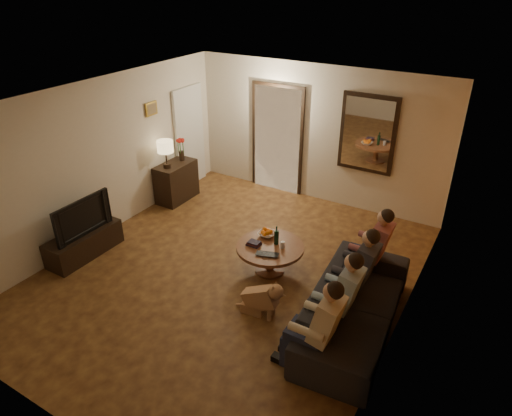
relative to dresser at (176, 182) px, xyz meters
The scene contains 33 objects.
floor 2.75m from the dresser, 34.41° to the right, with size 5.00×6.00×0.01m, color #422111.
ceiling 3.52m from the dresser, 34.41° to the right, with size 5.00×6.00×0.01m, color white.
back_wall 2.84m from the dresser, 32.96° to the left, with size 5.00×0.02×2.60m, color beige.
front_wall 5.15m from the dresser, 63.64° to the right, with size 5.00×0.02×2.60m, color beige.
left_wall 1.81m from the dresser, 99.21° to the right, with size 0.02×6.00×2.60m, color beige.
right_wall 5.08m from the dresser, 17.98° to the right, with size 0.02×6.00×2.60m, color beige.
orange_accent 5.07m from the dresser, 18.01° to the right, with size 0.01×6.00×2.60m, color #C96322.
kitchen_doorway 2.15m from the dresser, 44.78° to the left, with size 1.00×0.06×2.10m, color #FFE0A5.
door_trim 2.14m from the dresser, 44.58° to the left, with size 1.12×0.04×2.22m, color black.
fridge_glimpse 2.29m from the dresser, 40.34° to the left, with size 0.45×0.03×1.70m, color silver.
mirror_frame 3.72m from the dresser, 23.58° to the left, with size 1.00×0.05×1.40m, color black.
mirror_glass 3.71m from the dresser, 23.14° to the left, with size 0.86×0.02×1.26m, color white.
white_door 1.02m from the dresser, 105.47° to the left, with size 0.06×0.85×2.04m, color white.
framed_art 1.51m from the dresser, 132.35° to the right, with size 0.03×0.28×0.24m, color #B28C33.
art_canvas 1.51m from the dresser, 130.35° to the right, with size 0.01×0.22×0.18m, color brown.
dresser is the anchor object (origin of this frame).
table_lamp 0.68m from the dresser, 90.00° to the right, with size 0.30×0.30×0.54m, color beige, non-canonical shape.
flower_vase 0.64m from the dresser, 90.00° to the left, with size 0.14×0.14×0.44m, color red, non-canonical shape.
tv_stand 2.31m from the dresser, 90.00° to the right, with size 0.45×1.23×0.41m, color black.
tv 2.32m from the dresser, 90.00° to the right, with size 0.14×1.03×0.59m, color black.
sofa 4.60m from the dresser, 21.84° to the right, with size 0.93×2.37×0.69m, color black.
person_a 4.93m from the dresser, 32.05° to the right, with size 0.60×0.40×1.20m, color tan, non-canonical shape.
person_b 4.64m from the dresser, 25.75° to the right, with size 0.60×0.40×1.20m, color tan, non-canonical shape.
person_c 4.41m from the dresser, 18.71° to the right, with size 0.60×0.40×1.20m, color tan, non-canonical shape.
person_d 4.26m from the dresser, 11.03° to the right, with size 0.60×0.40×1.20m, color tan, non-canonical shape.
dog 3.76m from the dresser, 33.92° to the right, with size 0.56×0.24×0.56m, color #9E7649, non-canonical shape.
coffee_table 3.01m from the dresser, 23.32° to the right, with size 1.01×1.01×0.45m, color brown.
bowl 2.76m from the dresser, 20.60° to the right, with size 0.26×0.26×0.06m, color white.
oranges 2.76m from the dresser, 20.60° to the right, with size 0.20×0.20×0.08m, color orange, non-canonical shape.
wine_bottle 3.03m from the dresser, 21.20° to the right, with size 0.07×0.07×0.31m, color black, non-canonical shape.
wine_glass 3.16m from the dresser, 21.19° to the right, with size 0.06×0.06×0.10m, color silver.
book_stack 2.85m from the dresser, 26.92° to the right, with size 0.20×0.15×0.07m, color black, non-canonical shape.
laptop 3.22m from the dresser, 27.19° to the right, with size 0.33×0.21×0.03m, color black.
Camera 1 is at (3.23, -4.63, 4.10)m, focal length 32.00 mm.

